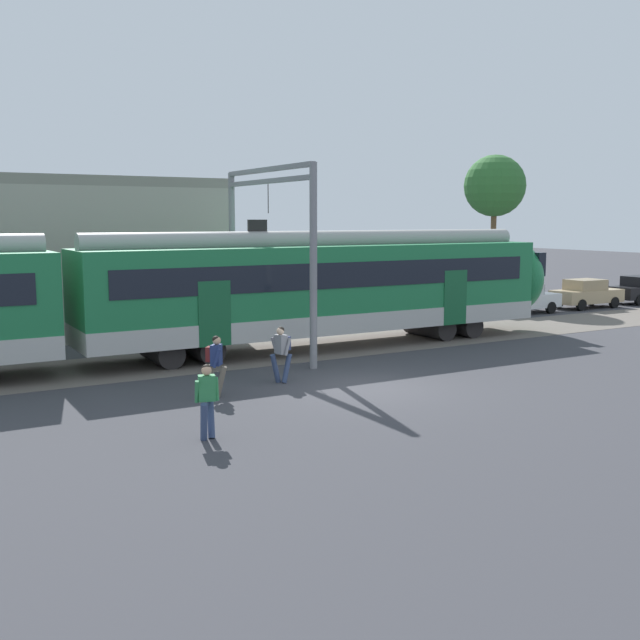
{
  "coord_description": "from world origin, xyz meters",
  "views": [
    {
      "loc": [
        -11.44,
        -17.3,
        4.77
      ],
      "look_at": [
        0.19,
        2.89,
        1.6
      ],
      "focal_mm": 42.0,
      "sensor_mm": 36.0,
      "label": 1
    }
  ],
  "objects_px": {
    "pedestrian_navy": "(216,360)",
    "pedestrian_grey": "(282,349)",
    "parked_car_white": "(522,298)",
    "parked_car_tan": "(586,293)",
    "pedestrian_green": "(207,395)",
    "commuter_train": "(89,300)"
  },
  "relations": [
    {
      "from": "commuter_train",
      "to": "pedestrian_green",
      "type": "relative_size",
      "value": 22.83
    },
    {
      "from": "pedestrian_green",
      "to": "pedestrian_grey",
      "type": "bearing_deg",
      "value": 46.76
    },
    {
      "from": "commuter_train",
      "to": "pedestrian_navy",
      "type": "bearing_deg",
      "value": -68.27
    },
    {
      "from": "pedestrian_navy",
      "to": "parked_car_tan",
      "type": "height_order",
      "value": "pedestrian_navy"
    },
    {
      "from": "pedestrian_navy",
      "to": "parked_car_white",
      "type": "bearing_deg",
      "value": 23.88
    },
    {
      "from": "commuter_train",
      "to": "pedestrian_navy",
      "type": "relative_size",
      "value": 22.83
    },
    {
      "from": "commuter_train",
      "to": "pedestrian_navy",
      "type": "height_order",
      "value": "commuter_train"
    },
    {
      "from": "pedestrian_green",
      "to": "parked_car_tan",
      "type": "bearing_deg",
      "value": 25.24
    },
    {
      "from": "commuter_train",
      "to": "pedestrian_grey",
      "type": "bearing_deg",
      "value": -46.08
    },
    {
      "from": "pedestrian_navy",
      "to": "pedestrian_grey",
      "type": "distance_m",
      "value": 2.41
    },
    {
      "from": "pedestrian_green",
      "to": "pedestrian_grey",
      "type": "xyz_separation_m",
      "value": [
        3.97,
        4.22,
        0.0
      ]
    },
    {
      "from": "pedestrian_navy",
      "to": "pedestrian_grey",
      "type": "relative_size",
      "value": 1.0
    },
    {
      "from": "parked_car_tan",
      "to": "pedestrian_grey",
      "type": "bearing_deg",
      "value": -159.83
    },
    {
      "from": "commuter_train",
      "to": "pedestrian_grey",
      "type": "xyz_separation_m",
      "value": [
        4.4,
        -4.57,
        -1.26
      ]
    },
    {
      "from": "pedestrian_green",
      "to": "parked_car_tan",
      "type": "xyz_separation_m",
      "value": [
        26.54,
        12.51,
        -0.21
      ]
    },
    {
      "from": "pedestrian_green",
      "to": "pedestrian_navy",
      "type": "height_order",
      "value": "same"
    },
    {
      "from": "pedestrian_green",
      "to": "parked_car_tan",
      "type": "relative_size",
      "value": 0.41
    },
    {
      "from": "pedestrian_navy",
      "to": "pedestrian_green",
      "type": "bearing_deg",
      "value": -114.79
    },
    {
      "from": "pedestrian_grey",
      "to": "parked_car_white",
      "type": "height_order",
      "value": "pedestrian_grey"
    },
    {
      "from": "pedestrian_navy",
      "to": "parked_car_white",
      "type": "xyz_separation_m",
      "value": [
        20.11,
        8.9,
        -0.21
      ]
    },
    {
      "from": "pedestrian_navy",
      "to": "pedestrian_grey",
      "type": "xyz_separation_m",
      "value": [
        2.32,
        0.65,
        0.0
      ]
    },
    {
      "from": "parked_car_tan",
      "to": "pedestrian_navy",
      "type": "bearing_deg",
      "value": -160.25
    }
  ]
}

